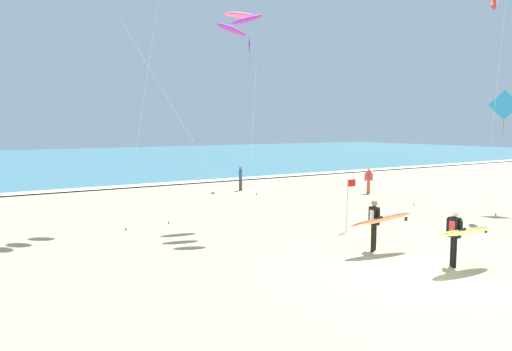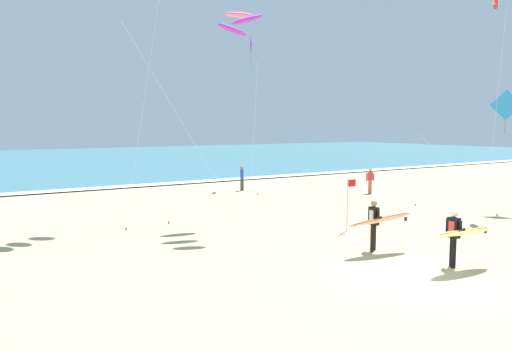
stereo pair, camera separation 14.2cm
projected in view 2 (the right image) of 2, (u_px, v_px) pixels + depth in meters
name	position (u px, v px, depth m)	size (l,w,h in m)	color
ground_plane	(424.00, 274.00, 13.85)	(160.00, 160.00, 0.00)	tan
ocean_water	(54.00, 161.00, 58.79)	(160.00, 60.00, 0.08)	teal
shoreline_foam	(138.00, 185.00, 33.86)	(160.00, 1.42, 0.01)	white
surfer_lead	(459.00, 233.00, 14.33)	(2.30, 0.97, 1.71)	black
surfer_trailing	(377.00, 221.00, 16.21)	(2.53, 1.03, 1.71)	black
kite_diamond_cobalt_near	(504.00, 107.00, 24.05)	(3.05, 3.76, 5.91)	#2D99DB
kite_delta_scarlet_mid	(496.00, 1.00, 23.62)	(1.70, 1.84, 10.67)	red
kite_arc_rose_high	(239.00, 22.00, 20.40)	(5.61, 2.89, 8.81)	purple
kite_diamond_violet_low	(251.00, 50.00, 33.44)	(2.42, 4.68, 10.27)	purple
bystander_blue_top	(242.00, 178.00, 31.80)	(0.34, 0.41, 1.59)	#4C3D2D
bystander_red_top	(370.00, 180.00, 30.35)	(0.38, 0.38, 1.59)	#D8593F
lifeguard_flag	(348.00, 199.00, 19.47)	(0.45, 0.05, 2.10)	silver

